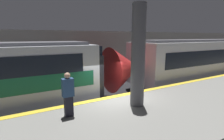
# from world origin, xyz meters

# --- Properties ---
(ground_plane) EXTENTS (120.00, 120.00, 0.00)m
(ground_plane) POSITION_xyz_m (0.00, 0.00, 0.00)
(ground_plane) COLOR black
(platform) EXTENTS (40.00, 4.51, 1.12)m
(platform) POSITION_xyz_m (0.00, -2.25, 0.55)
(platform) COLOR slate
(platform) RESTS_ON ground
(station_rear_barrier) EXTENTS (50.00, 0.15, 4.26)m
(station_rear_barrier) POSITION_xyz_m (0.00, 6.36, 2.13)
(station_rear_barrier) COLOR #9E998E
(station_rear_barrier) RESTS_ON ground
(support_pillar_near) EXTENTS (0.54, 0.54, 3.94)m
(support_pillar_near) POSITION_xyz_m (0.27, -1.43, 3.07)
(support_pillar_near) COLOR #56565B
(support_pillar_near) RESTS_ON platform
(train_modern) EXTENTS (20.98, 3.06, 3.59)m
(train_modern) POSITION_xyz_m (11.77, 2.14, 1.83)
(train_modern) COLOR black
(train_modern) RESTS_ON ground
(person_walking) EXTENTS (0.38, 0.24, 1.54)m
(person_walking) POSITION_xyz_m (-2.40, -1.08, 1.91)
(person_walking) COLOR black
(person_walking) RESTS_ON platform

